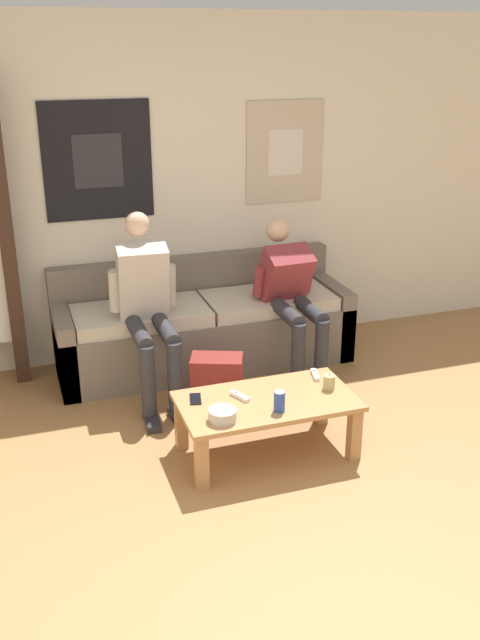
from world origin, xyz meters
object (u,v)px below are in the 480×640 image
at_px(backpack, 217,384).
at_px(person_seated_teen, 291,293).
at_px(game_controller_near_right, 240,396).
at_px(person_seated_adult, 147,303).
at_px(coffee_table, 267,409).
at_px(ceramic_bowl, 222,414).
at_px(drink_can_blue, 279,401).
at_px(game_controller_near_left, 315,375).
at_px(cell_phone, 195,399).
at_px(couch, 203,327).
at_px(pillar_candle, 329,382).

bearing_deg(backpack, person_seated_teen, 29.52).
bearing_deg(backpack, game_controller_near_right, -92.91).
bearing_deg(person_seated_adult, coffee_table, -63.29).
relative_size(ceramic_bowl, game_controller_near_right, 1.14).
bearing_deg(coffee_table, drink_can_blue, -84.60).
distance_m(person_seated_adult, game_controller_near_left, 1.25).
distance_m(game_controller_near_left, cell_phone, 0.80).
xyz_separation_m(backpack, cell_phone, (-0.28, -0.51, 0.19)).
relative_size(ceramic_bowl, game_controller_near_left, 1.12).
height_order(game_controller_near_left, game_controller_near_right, same).
relative_size(person_seated_adult, cell_phone, 8.62).
xyz_separation_m(coffee_table, person_seated_teen, (0.57, 1.03, 0.32)).
height_order(person_seated_teen, cell_phone, person_seated_teen).
height_order(ceramic_bowl, game_controller_near_right, ceramic_bowl).
distance_m(person_seated_adult, game_controller_near_right, 1.04).
height_order(couch, cell_phone, couch).
distance_m(backpack, pillar_candle, 0.85).
bearing_deg(game_controller_near_left, coffee_table, -154.95).
relative_size(couch, backpack, 5.59).
distance_m(couch, drink_can_blue, 1.54).
bearing_deg(couch, game_controller_near_left, -71.66).
xyz_separation_m(coffee_table, drink_can_blue, (0.01, -0.16, 0.13)).
xyz_separation_m(couch, person_seated_adult, (-0.50, -0.38, 0.40)).
bearing_deg(ceramic_bowl, person_seated_adult, 98.63).
relative_size(backpack, game_controller_near_right, 2.73).
xyz_separation_m(coffee_table, game_controller_near_right, (-0.15, 0.06, 0.08)).
bearing_deg(pillar_candle, couch, 106.45).
height_order(person_seated_teen, game_controller_near_left, person_seated_teen).
relative_size(ceramic_bowl, cell_phone, 1.13).
bearing_deg(backpack, game_controller_near_left, -41.01).
relative_size(person_seated_adult, game_controller_near_right, 8.74).
xyz_separation_m(drink_can_blue, game_controller_near_left, (0.38, 0.34, -0.05)).
bearing_deg(drink_can_blue, cell_phone, 145.66).
distance_m(pillar_candle, cell_phone, 0.82).
height_order(backpack, game_controller_near_left, game_controller_near_left).
bearing_deg(person_seated_adult, person_seated_teen, 1.65).
distance_m(drink_can_blue, game_controller_near_right, 0.28).
height_order(backpack, ceramic_bowl, ceramic_bowl).
xyz_separation_m(couch, drink_can_blue, (0.01, -1.53, 0.14)).
relative_size(person_seated_teen, game_controller_near_left, 7.56).
bearing_deg(pillar_candle, coffee_table, -179.36).
bearing_deg(coffee_table, backpack, 100.76).
height_order(couch, person_seated_adult, person_seated_adult).
relative_size(coffee_table, person_seated_teen, 0.94).
height_order(ceramic_bowl, game_controller_near_left, ceramic_bowl).
bearing_deg(cell_phone, game_controller_near_right, -14.73).
bearing_deg(ceramic_bowl, person_seated_teen, 52.76).
bearing_deg(coffee_table, game_controller_near_right, 157.73).
bearing_deg(couch, backpack, -99.29).
bearing_deg(person_seated_teen, coffee_table, -119.15).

